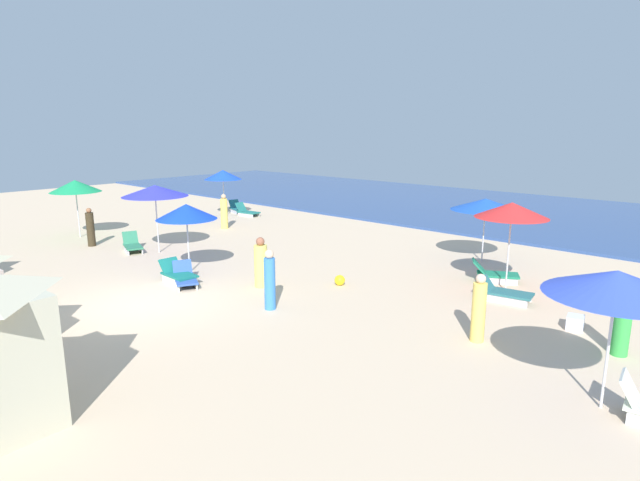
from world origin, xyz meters
The scene contains 24 objects.
ground_plane centered at (0.00, 0.00, 0.00)m, with size 60.00×60.00×0.00m, color beige.
ocean centered at (0.00, 22.13, 0.06)m, with size 60.00×15.74×0.12m, color #304E8B.
umbrella_0 centered at (-10.23, 2.69, 2.25)m, with size 2.13×2.13×2.52m.
umbrella_1 centered at (-5.05, 3.49, 2.40)m, with size 2.47×2.47×2.62m.
lounge_chair_1_0 centered at (-5.93, 2.87, 0.25)m, with size 1.40×0.96×0.72m.
umbrella_2 centered at (6.89, 7.88, 2.43)m, with size 2.09×2.09×2.66m.
lounge_chair_2_0 centered at (6.22, 8.55, 0.25)m, with size 1.55×1.24×0.68m.
lounge_chair_2_1 centered at (7.23, 6.97, 0.24)m, with size 1.49×0.87×0.62m.
umbrella_3 centered at (4.83, 10.65, 2.09)m, with size 2.44×2.44×2.30m.
umbrella_4 centered at (10.84, 2.60, 2.27)m, with size 2.32×2.32×2.49m.
umbrella_5 centered at (-1.78, 2.68, 2.07)m, with size 1.98×1.98×2.32m.
lounge_chair_5_0 centered at (-0.70, 1.79, 0.23)m, with size 1.53×1.16×0.65m.
lounge_chair_5_1 centered at (-1.07, 1.78, 0.28)m, with size 1.36×0.72×0.69m.
umbrella_6 centered at (-9.74, 10.26, 2.25)m, with size 1.98×1.98×2.50m.
lounge_chair_6_0 centered at (-8.99, 11.20, 0.24)m, with size 1.42×0.74×0.69m.
lounge_chair_6_1 centered at (-10.26, 11.54, 0.25)m, with size 1.41×0.96×0.68m.
beachgoer_0 centered at (1.19, 3.25, 0.71)m, with size 0.56×0.56×1.55m.
beachgoer_1 centered at (7.93, 3.84, 0.75)m, with size 0.38×0.38×1.59m.
beachgoer_2 centered at (-7.03, 8.18, 0.78)m, with size 0.36×0.36×1.66m.
beachgoer_3 centered at (10.52, 5.21, 0.72)m, with size 0.35×0.35×1.54m.
beachgoer_4 centered at (-8.08, 2.24, 0.74)m, with size 0.41×0.41×1.57m.
beachgoer_5 centered at (2.86, 2.10, 0.79)m, with size 0.42×0.42×1.64m.
beach_ball_0 centered at (2.88, 4.97, 0.16)m, with size 0.33×0.33×0.33m, color yellow.
cooler_box_1 centered at (9.37, 6.08, 0.17)m, with size 0.44×0.38×0.34m, color white.
Camera 1 is at (12.72, -6.77, 4.82)m, focal length 29.10 mm.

